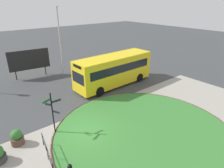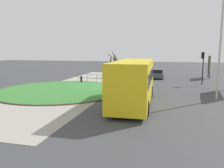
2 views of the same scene
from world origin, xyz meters
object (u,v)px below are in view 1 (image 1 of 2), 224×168
bus_yellow (114,70)px  planter_kerbside (17,138)px  billboard_right (29,60)px  lamppost_tall (60,40)px  signpost_directional (52,111)px

bus_yellow → planter_kerbside: (-11.41, -3.71, -1.30)m
billboard_right → planter_kerbside: 13.17m
lamppost_tall → billboard_right: size_ratio=1.76×
lamppost_tall → planter_kerbside: lamppost_tall is taller
signpost_directional → planter_kerbside: size_ratio=2.88×
lamppost_tall → billboard_right: bearing=152.2°
lamppost_tall → signpost_directional: bearing=-118.9°
signpost_directional → planter_kerbside: signpost_directional is taller
signpost_directional → bus_yellow: size_ratio=0.35×
bus_yellow → billboard_right: (-6.45, 8.38, 0.41)m
signpost_directional → lamppost_tall: (5.92, 10.71, 2.61)m
signpost_directional → planter_kerbside: (-2.46, 0.44, -1.36)m
lamppost_tall → planter_kerbside: 13.84m
bus_yellow → signpost_directional: bearing=23.5°
bus_yellow → planter_kerbside: size_ratio=8.29×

